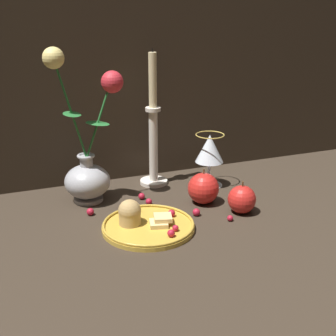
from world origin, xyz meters
TOP-DOWN VIEW (x-y plane):
  - ground_plane at (0.00, 0.00)m, footprint 2.40×2.40m
  - vase at (-0.15, 0.12)m, footprint 0.18×0.12m
  - plate_with_pastries at (-0.07, -0.08)m, footprint 0.21×0.21m
  - wine_glass at (0.18, 0.10)m, footprint 0.08×0.08m
  - candlestick at (0.05, 0.17)m, footprint 0.08×0.08m
  - apple_beside_vase at (0.12, 0.00)m, footprint 0.08×0.08m
  - apple_near_glass at (0.18, -0.09)m, footprint 0.07×0.07m
  - berry_near_plate at (-0.02, 0.08)m, footprint 0.02×0.02m
  - berry_front_center at (0.07, -0.06)m, footprint 0.02×0.02m
  - berry_by_glass_stem at (-0.16, 0.03)m, footprint 0.02×0.02m
  - berry_under_candlestick at (-0.01, 0.04)m, footprint 0.02×0.02m
  - berry_far_right at (0.13, -0.12)m, footprint 0.01×0.01m

SIDE VIEW (x-z plane):
  - ground_plane at x=0.00m, z-range 0.00..0.00m
  - berry_far_right at x=0.13m, z-range 0.00..0.01m
  - berry_under_candlestick at x=-0.01m, z-range 0.00..0.02m
  - berry_near_plate at x=-0.02m, z-range 0.00..0.02m
  - berry_by_glass_stem at x=-0.16m, z-range 0.00..0.02m
  - berry_front_center at x=0.07m, z-range 0.00..0.02m
  - plate_with_pastries at x=-0.07m, z-range -0.02..0.05m
  - apple_near_glass at x=0.18m, z-range -0.01..0.07m
  - apple_beside_vase at x=0.12m, z-range -0.01..0.09m
  - wine_glass at x=0.18m, z-range 0.03..0.18m
  - vase at x=-0.15m, z-range -0.09..0.30m
  - candlestick at x=0.05m, z-range -0.05..0.32m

